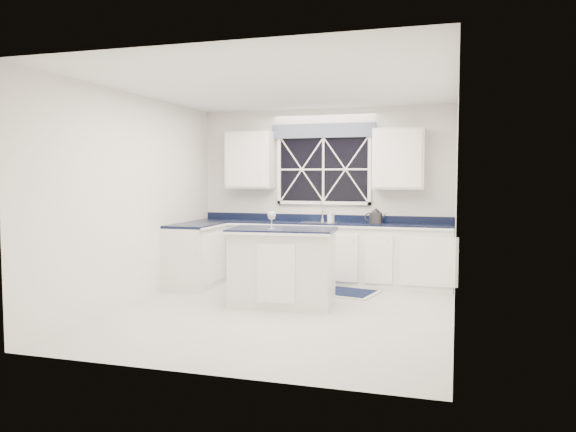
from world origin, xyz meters
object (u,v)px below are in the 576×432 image
(dishwasher, at_px, (252,254))
(faucet, at_px, (322,211))
(island, at_px, (283,267))
(wine_glass, at_px, (272,216))
(kettle, at_px, (376,216))
(soap_bottle, at_px, (331,216))

(dishwasher, height_order, faucet, faucet)
(island, xyz_separation_m, wine_glass, (-0.10, -0.15, 0.66))
(dishwasher, height_order, wine_glass, wine_glass)
(faucet, xyz_separation_m, kettle, (0.86, -0.18, -0.05))
(wine_glass, distance_m, soap_bottle, 1.92)
(faucet, height_order, soap_bottle, faucet)
(faucet, bearing_deg, wine_glass, -95.68)
(kettle, bearing_deg, soap_bottle, 157.96)
(kettle, height_order, soap_bottle, kettle)
(faucet, relative_size, wine_glass, 1.25)
(dishwasher, relative_size, wine_glass, 3.40)
(island, height_order, kettle, kettle)
(island, bearing_deg, faucet, 82.11)
(dishwasher, bearing_deg, wine_glass, -62.56)
(dishwasher, xyz_separation_m, kettle, (1.96, 0.02, 0.64))
(faucet, relative_size, soap_bottle, 1.71)
(faucet, relative_size, island, 0.22)
(faucet, xyz_separation_m, island, (-0.10, -1.79, -0.60))
(island, height_order, soap_bottle, soap_bottle)
(dishwasher, xyz_separation_m, wine_glass, (0.91, -1.75, 0.74))
(island, xyz_separation_m, soap_bottle, (0.25, 1.74, 0.53))
(wine_glass, bearing_deg, soap_bottle, 79.69)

